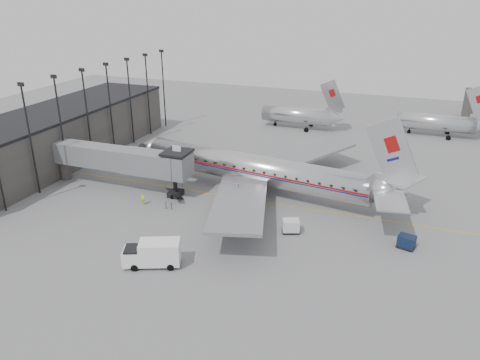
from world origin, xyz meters
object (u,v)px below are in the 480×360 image
object	(u,v)px
airliner	(259,170)
baggage_cart_navy	(406,242)
service_van	(152,253)
ramp_worker	(143,199)
baggage_cart_white	(291,226)

from	to	relation	value
airliner	baggage_cart_navy	world-z (taller)	airliner
service_van	ramp_worker	world-z (taller)	service_van
ramp_worker	baggage_cart_white	bearing A→B (deg)	0.46
ramp_worker	airliner	bearing A→B (deg)	37.80
service_van	baggage_cart_white	world-z (taller)	service_van
service_van	baggage_cart_white	bearing A→B (deg)	23.44
airliner	baggage_cart_navy	size ratio (longest dim) A/B	19.02
baggage_cart_navy	airliner	bearing A→B (deg)	170.60
baggage_cart_white	ramp_worker	size ratio (longest dim) A/B	1.47
airliner	service_van	xyz separation A→B (m)	(-4.21, -21.47, -1.85)
baggage_cart_white	ramp_worker	bearing A→B (deg)	157.94
airliner	ramp_worker	distance (m)	16.00
baggage_cart_white	ramp_worker	world-z (taller)	ramp_worker
baggage_cart_navy	baggage_cart_white	xyz separation A→B (m)	(-12.70, -0.95, 0.05)
service_van	baggage_cart_navy	distance (m)	27.22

